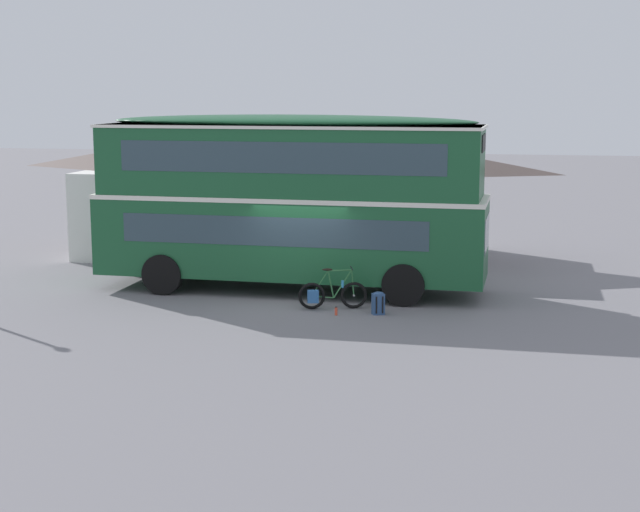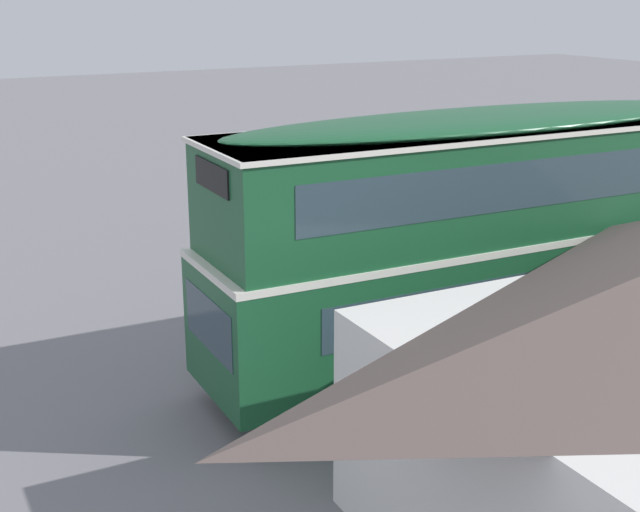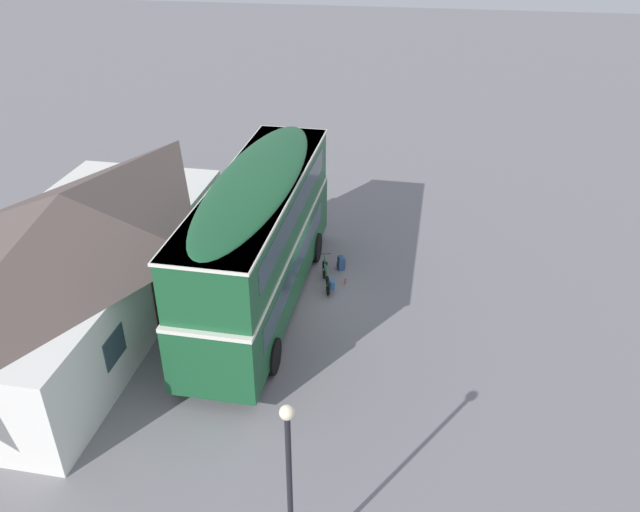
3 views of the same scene
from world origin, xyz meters
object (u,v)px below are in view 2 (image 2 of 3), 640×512
at_px(touring_bicycle, 356,326).
at_px(water_bottle_red_squeeze, 329,330).
at_px(double_decker_bus, 482,230).
at_px(backpack_on_ground, 292,335).

xyz_separation_m(touring_bicycle, water_bottle_red_squeeze, (0.26, -0.63, -0.27)).
bearing_deg(double_decker_bus, backpack_on_ground, -40.44).
bearing_deg(water_bottle_red_squeeze, touring_bicycle, 112.05).
xyz_separation_m(touring_bicycle, backpack_on_ground, (1.25, -0.34, -0.08)).
xyz_separation_m(double_decker_bus, backpack_on_ground, (2.71, -2.31, -2.35)).
height_order(double_decker_bus, water_bottle_red_squeeze, double_decker_bus).
relative_size(touring_bicycle, backpack_on_ground, 2.99).
relative_size(touring_bicycle, water_bottle_red_squeeze, 7.90).
bearing_deg(double_decker_bus, touring_bicycle, -53.51).
height_order(touring_bicycle, water_bottle_red_squeeze, touring_bicycle).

